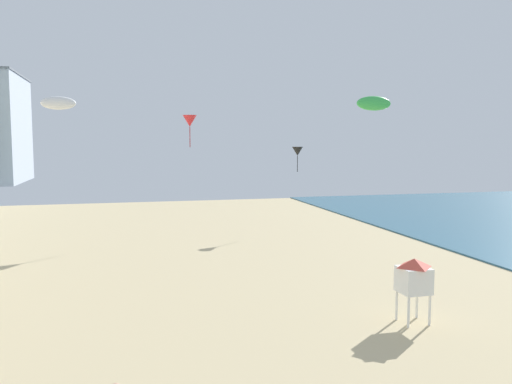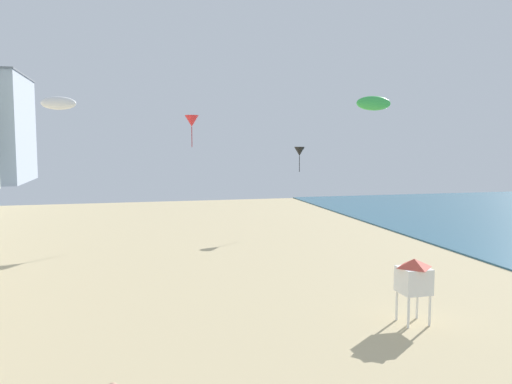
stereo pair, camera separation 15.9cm
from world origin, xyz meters
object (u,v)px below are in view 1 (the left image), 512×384
Objects in this scene: kite_black_delta at (298,151)px; kite_red_delta at (190,121)px; kite_green_parafoil at (374,103)px; kite_white_parafoil at (58,103)px; lifeguard_stand at (414,276)px.

kite_red_delta is at bearing 176.27° from kite_black_delta.
kite_green_parafoil is 0.67× the size of kite_black_delta.
kite_black_delta is at bearing 78.12° from kite_green_parafoil.
kite_red_delta is 23.82m from kite_green_parafoil.
kite_green_parafoil is 11.75m from kite_white_parafoil.
kite_white_parafoil reaches higher than lifeguard_stand.
kite_green_parafoil is 23.54m from kite_black_delta.
lifeguard_stand is 23.80m from kite_black_delta.
lifeguard_stand is 2.02× the size of kite_white_parafoil.
kite_red_delta is at bearing 70.03° from kite_white_parafoil.
kite_green_parafoil is (-1.72, 0.25, 6.63)m from lifeguard_stand.
kite_white_parafoil is (-7.49, -20.62, -0.18)m from kite_red_delta.
kite_black_delta reaches higher than lifeguard_stand.
kite_red_delta is 1.22× the size of kite_black_delta.
kite_white_parafoil is at bearing -109.97° from kite_red_delta.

